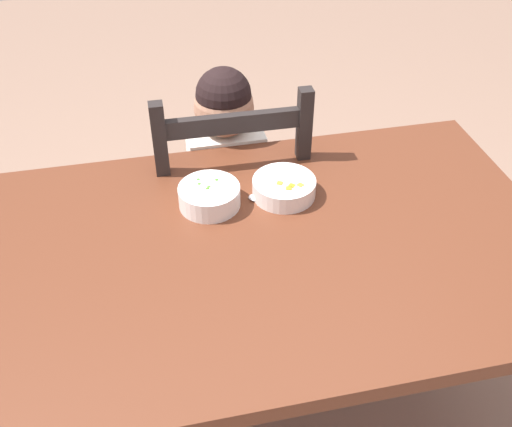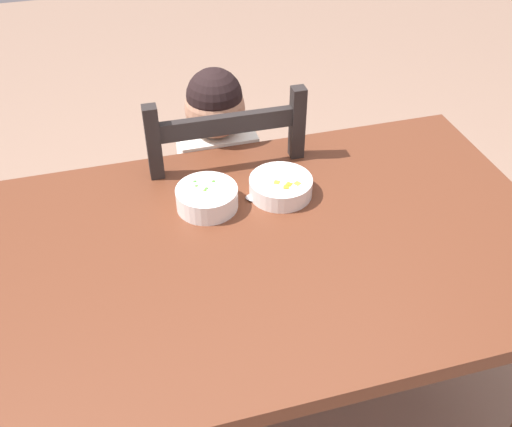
# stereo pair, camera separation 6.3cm
# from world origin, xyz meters

# --- Properties ---
(ground_plane) EXTENTS (8.00, 8.00, 0.00)m
(ground_plane) POSITION_xyz_m (0.00, 0.00, 0.00)
(ground_plane) COLOR #8A6C59
(dining_table) EXTENTS (1.39, 0.84, 0.74)m
(dining_table) POSITION_xyz_m (0.00, 0.00, 0.64)
(dining_table) COLOR #5D2F1D
(dining_table) RESTS_ON ground
(dining_chair) EXTENTS (0.43, 0.43, 0.95)m
(dining_chair) POSITION_xyz_m (0.01, 0.46, 0.45)
(dining_chair) COLOR black
(dining_chair) RESTS_ON ground
(child_figure) EXTENTS (0.32, 0.31, 0.94)m
(child_figure) POSITION_xyz_m (0.01, 0.46, 0.62)
(child_figure) COLOR white
(child_figure) RESTS_ON ground
(bowl_of_peas) EXTENTS (0.15, 0.15, 0.06)m
(bowl_of_peas) POSITION_xyz_m (-0.09, 0.17, 0.77)
(bowl_of_peas) COLOR white
(bowl_of_peas) RESTS_ON dining_table
(bowl_of_carrots) EXTENTS (0.16, 0.16, 0.05)m
(bowl_of_carrots) POSITION_xyz_m (0.10, 0.17, 0.77)
(bowl_of_carrots) COLOR white
(bowl_of_carrots) RESTS_ON dining_table
(spoon) EXTENTS (0.13, 0.08, 0.01)m
(spoon) POSITION_xyz_m (0.05, 0.15, 0.75)
(spoon) COLOR silver
(spoon) RESTS_ON dining_table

